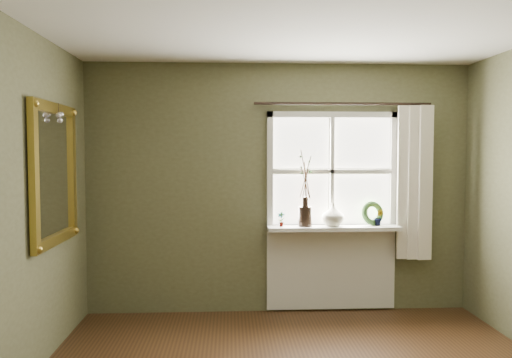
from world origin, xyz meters
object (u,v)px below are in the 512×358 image
object	(u,v)px
cream_vase	(333,215)
gilt_mirror	(55,174)
dark_jug	(305,216)
wreath	(372,216)

from	to	relation	value
cream_vase	gilt_mirror	world-z (taller)	gilt_mirror
dark_jug	cream_vase	xyz separation A→B (m)	(0.29, 0.00, 0.02)
cream_vase	gilt_mirror	xyz separation A→B (m)	(-2.51, -0.86, 0.47)
dark_jug	wreath	size ratio (longest dim) A/B	0.80
gilt_mirror	dark_jug	bearing A→B (deg)	21.26
dark_jug	cream_vase	distance (m)	0.29
dark_jug	wreath	distance (m)	0.71
dark_jug	gilt_mirror	world-z (taller)	gilt_mirror
wreath	gilt_mirror	xyz separation A→B (m)	(-2.93, -0.90, 0.49)
cream_vase	wreath	world-z (taller)	cream_vase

